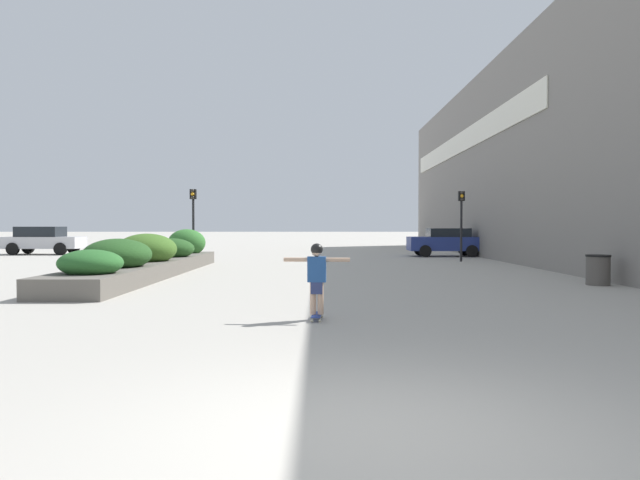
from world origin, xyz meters
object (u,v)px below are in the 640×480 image
Objects in this scene: skateboarder at (315,271)px; traffic_light_right at (460,213)px; car_leftmost at (444,242)px; car_center_right at (41,240)px; trash_bin at (596,270)px; traffic_light_left at (191,212)px; skateboard at (315,316)px.

skateboarder is 17.67m from traffic_light_right.
car_center_right is at bearing 84.80° from car_leftmost.
traffic_light_left is at bearing 143.50° from trash_bin.
car_center_right is (-16.05, 22.99, 0.78)m from skateboard.
traffic_light_right is (6.61, 16.33, 2.17)m from skateboard.
skateboard is at bearing -82.92° from skateboarder.
skateboarder reaches higher than trash_bin.
skateboarder is at bearing 161.71° from car_leftmost.
car_leftmost is 4.80m from traffic_light_right.
skateboard is at bearing 161.71° from car_leftmost.
skateboard is 28.05m from car_center_right.
traffic_light_right is at bearing 96.76° from trash_bin.
skateboarder is 0.39× the size of traffic_light_right.
trash_bin is (7.85, 5.86, 0.36)m from skateboard.
traffic_light_left reaches higher than skateboarder.
traffic_light_left is (-13.59, 10.05, 1.85)m from trash_bin.
skateboarder is 0.29× the size of car_center_right.
car_center_right is (-16.05, 22.99, -0.01)m from skateboarder.
skateboard is 22.03m from car_leftmost.
traffic_light_right reaches higher than skateboard.
skateboard is 0.55× the size of skateboarder.
skateboard is 0.21× the size of traffic_light_left.
traffic_light_right is at bearing 71.45° from skateboard.
trash_bin is 0.26× the size of traffic_light_right.
trash_bin reaches higher than skateboard.
skateboarder is at bearing -143.28° from trash_bin.
car_leftmost reaches higher than skateboarder.
skateboard is 17.75m from traffic_light_right.
traffic_light_right reaches higher than car_center_right.
traffic_light_left reaches higher than skateboard.
traffic_light_left is (10.32, -7.08, 1.44)m from car_center_right.
skateboarder is 1.48× the size of trash_bin.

